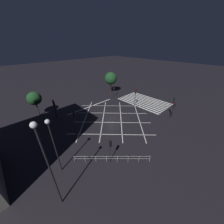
{
  "coord_description": "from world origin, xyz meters",
  "views": [
    {
      "loc": [
        -16.33,
        15.68,
        13.97
      ],
      "look_at": [
        0.0,
        0.0,
        1.33
      ],
      "focal_mm": 20.0,
      "sensor_mm": 36.0,
      "label": 1
    }
  ],
  "objects_px": {
    "traffic_light_nw_cross": "(110,147)",
    "street_lamp_east": "(46,159)",
    "traffic_light_se_main": "(114,89)",
    "street_tree_near": "(111,78)",
    "traffic_light_median_south": "(135,94)",
    "traffic_light_ne_main": "(55,107)",
    "traffic_light_sw_main": "(173,104)",
    "street_tree_far": "(34,99)",
    "street_lamp_west": "(52,138)",
    "traffic_light_ne_cross": "(54,105)",
    "traffic_light_sw_cross": "(174,107)",
    "traffic_light_median_north": "(74,118)"
  },
  "relations": [
    {
      "from": "traffic_light_nw_cross",
      "to": "street_lamp_east",
      "type": "distance_m",
      "value": 7.79
    },
    {
      "from": "traffic_light_se_main",
      "to": "street_tree_near",
      "type": "bearing_deg",
      "value": 147.85
    },
    {
      "from": "traffic_light_median_south",
      "to": "traffic_light_ne_main",
      "type": "bearing_deg",
      "value": -25.83
    },
    {
      "from": "traffic_light_ne_main",
      "to": "traffic_light_sw_main",
      "type": "relative_size",
      "value": 0.74
    },
    {
      "from": "street_tree_far",
      "to": "traffic_light_se_main",
      "type": "bearing_deg",
      "value": -101.08
    },
    {
      "from": "street_lamp_east",
      "to": "street_lamp_west",
      "type": "distance_m",
      "value": 3.97
    },
    {
      "from": "traffic_light_ne_cross",
      "to": "street_lamp_west",
      "type": "distance_m",
      "value": 14.49
    },
    {
      "from": "traffic_light_sw_main",
      "to": "traffic_light_nw_cross",
      "type": "relative_size",
      "value": 1.26
    },
    {
      "from": "traffic_light_se_main",
      "to": "street_tree_near",
      "type": "distance_m",
      "value": 4.51
    },
    {
      "from": "traffic_light_ne_main",
      "to": "street_lamp_west",
      "type": "bearing_deg",
      "value": -20.72
    },
    {
      "from": "traffic_light_median_south",
      "to": "traffic_light_ne_main",
      "type": "height_order",
      "value": "traffic_light_median_south"
    },
    {
      "from": "traffic_light_ne_cross",
      "to": "street_tree_near",
      "type": "relative_size",
      "value": 0.61
    },
    {
      "from": "traffic_light_se_main",
      "to": "street_lamp_west",
      "type": "bearing_deg",
      "value": -59.47
    },
    {
      "from": "traffic_light_sw_cross",
      "to": "traffic_light_se_main",
      "type": "xyz_separation_m",
      "value": [
        16.93,
        0.34,
        -0.18
      ]
    },
    {
      "from": "traffic_light_se_main",
      "to": "street_lamp_west",
      "type": "xyz_separation_m",
      "value": [
        -12.77,
        21.65,
        2.84
      ]
    },
    {
      "from": "street_tree_near",
      "to": "street_tree_far",
      "type": "bearing_deg",
      "value": 89.11
    },
    {
      "from": "traffic_light_ne_cross",
      "to": "traffic_light_se_main",
      "type": "relative_size",
      "value": 1.14
    },
    {
      "from": "traffic_light_median_south",
      "to": "street_tree_near",
      "type": "xyz_separation_m",
      "value": [
        11.21,
        -2.42,
        1.34
      ]
    },
    {
      "from": "traffic_light_ne_main",
      "to": "traffic_light_ne_cross",
      "type": "relative_size",
      "value": 0.89
    },
    {
      "from": "traffic_light_ne_main",
      "to": "traffic_light_sw_cross",
      "type": "xyz_separation_m",
      "value": [
        -17.13,
        -17.09,
        0.15
      ]
    },
    {
      "from": "traffic_light_median_north",
      "to": "street_tree_far",
      "type": "bearing_deg",
      "value": 102.44
    },
    {
      "from": "traffic_light_median_north",
      "to": "street_lamp_east",
      "type": "bearing_deg",
      "value": -127.89
    },
    {
      "from": "traffic_light_sw_main",
      "to": "street_lamp_east",
      "type": "distance_m",
      "value": 23.83
    },
    {
      "from": "traffic_light_median_south",
      "to": "traffic_light_sw_cross",
      "type": "distance_m",
      "value": 9.19
    },
    {
      "from": "traffic_light_sw_main",
      "to": "traffic_light_median_north",
      "type": "xyz_separation_m",
      "value": [
        8.75,
        17.08,
        -0.04
      ]
    },
    {
      "from": "traffic_light_ne_cross",
      "to": "street_lamp_east",
      "type": "distance_m",
      "value": 18.44
    },
    {
      "from": "traffic_light_ne_main",
      "to": "street_tree_far",
      "type": "height_order",
      "value": "street_tree_far"
    },
    {
      "from": "traffic_light_ne_cross",
      "to": "street_lamp_west",
      "type": "xyz_separation_m",
      "value": [
        -13.4,
        4.92,
        2.51
      ]
    },
    {
      "from": "traffic_light_sw_cross",
      "to": "traffic_light_nw_cross",
      "type": "bearing_deg",
      "value": -3.15
    },
    {
      "from": "traffic_light_se_main",
      "to": "traffic_light_nw_cross",
      "type": "height_order",
      "value": "traffic_light_nw_cross"
    },
    {
      "from": "traffic_light_ne_main",
      "to": "street_tree_near",
      "type": "bearing_deg",
      "value": 99.69
    },
    {
      "from": "traffic_light_median_north",
      "to": "traffic_light_sw_main",
      "type": "bearing_deg",
      "value": -27.12
    },
    {
      "from": "traffic_light_median_north",
      "to": "street_lamp_west",
      "type": "height_order",
      "value": "street_lamp_west"
    },
    {
      "from": "traffic_light_nw_cross",
      "to": "street_lamp_east",
      "type": "bearing_deg",
      "value": -177.86
    },
    {
      "from": "traffic_light_sw_main",
      "to": "traffic_light_sw_cross",
      "type": "xyz_separation_m",
      "value": [
        -0.33,
        0.08,
        -0.67
      ]
    },
    {
      "from": "traffic_light_se_main",
      "to": "street_lamp_east",
      "type": "bearing_deg",
      "value": -54.97
    },
    {
      "from": "traffic_light_median_north",
      "to": "traffic_light_sw_cross",
      "type": "bearing_deg",
      "value": -28.11
    },
    {
      "from": "street_lamp_west",
      "to": "street_lamp_east",
      "type": "bearing_deg",
      "value": 156.02
    },
    {
      "from": "traffic_light_median_south",
      "to": "traffic_light_sw_cross",
      "type": "bearing_deg",
      "value": 93.78
    },
    {
      "from": "traffic_light_median_north",
      "to": "street_tree_near",
      "type": "bearing_deg",
      "value": 30.94
    },
    {
      "from": "traffic_light_nw_cross",
      "to": "traffic_light_median_north",
      "type": "distance_m",
      "value": 8.19
    },
    {
      "from": "traffic_light_sw_main",
      "to": "street_lamp_west",
      "type": "height_order",
      "value": "street_lamp_west"
    },
    {
      "from": "street_tree_near",
      "to": "street_tree_far",
      "type": "relative_size",
      "value": 1.17
    },
    {
      "from": "traffic_light_median_south",
      "to": "street_lamp_east",
      "type": "xyz_separation_m",
      "value": [
        -8.49,
        22.95,
        3.24
      ]
    },
    {
      "from": "traffic_light_nw_cross",
      "to": "street_lamp_west",
      "type": "height_order",
      "value": "street_lamp_west"
    },
    {
      "from": "traffic_light_se_main",
      "to": "traffic_light_nw_cross",
      "type": "distance_m",
      "value": 22.88
    },
    {
      "from": "traffic_light_sw_cross",
      "to": "street_lamp_west",
      "type": "bearing_deg",
      "value": -10.71
    },
    {
      "from": "traffic_light_se_main",
      "to": "street_lamp_east",
      "type": "distance_m",
      "value": 28.61
    },
    {
      "from": "traffic_light_median_south",
      "to": "traffic_light_se_main",
      "type": "bearing_deg",
      "value": -91.93
    },
    {
      "from": "traffic_light_median_south",
      "to": "traffic_light_nw_cross",
      "type": "bearing_deg",
      "value": 27.12
    }
  ]
}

